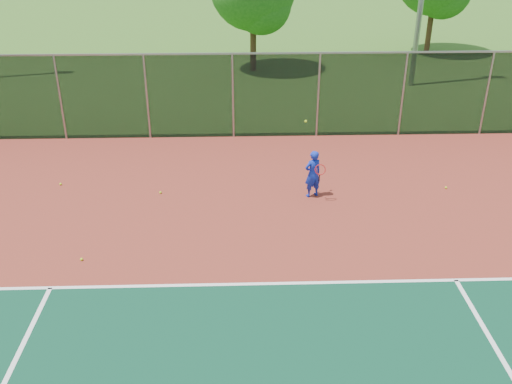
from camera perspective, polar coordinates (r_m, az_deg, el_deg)
ground at (r=10.89m, az=14.41°, el=-18.11°), size 120.00×120.00×0.00m
court_apron at (r=12.32m, az=12.01°, el=-11.57°), size 30.00×20.00×0.02m
fence_back at (r=20.43m, az=6.25°, el=9.68°), size 30.00×0.06×3.03m
tennis_player at (r=16.21m, az=5.70°, el=1.83°), size 0.60×0.67×2.27m
practice_ball_0 at (r=14.15m, az=-17.05°, el=-6.45°), size 0.07×0.07×0.07m
practice_ball_2 at (r=17.75m, az=18.46°, el=0.42°), size 0.07×0.07×0.07m
practice_ball_3 at (r=18.03m, az=-18.96°, el=0.76°), size 0.07×0.07×0.07m
practice_ball_4 at (r=16.78m, az=-9.54°, el=-0.04°), size 0.07×0.07×0.07m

